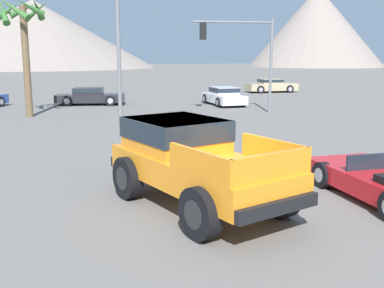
{
  "coord_description": "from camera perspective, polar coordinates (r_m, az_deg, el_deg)",
  "views": [
    {
      "loc": [
        -1.93,
        -9.39,
        3.25
      ],
      "look_at": [
        -0.39,
        0.78,
        1.2
      ],
      "focal_mm": 42.0,
      "sensor_mm": 36.0,
      "label": 1
    }
  ],
  "objects": [
    {
      "name": "ground_plane",
      "position": [
        10.12,
        2.86,
        -7.49
      ],
      "size": [
        320.0,
        320.0,
        0.0
      ],
      "primitive_type": "plane",
      "color": "slate"
    },
    {
      "name": "palm_tree_tall",
      "position": [
        25.39,
        -20.68,
        13.71
      ],
      "size": [
        2.74,
        2.67,
        6.16
      ],
      "color": "brown",
      "rests_on": "ground_plane"
    },
    {
      "name": "street_lamp_post",
      "position": [
        16.34,
        -9.46,
        16.37
      ],
      "size": [
        0.9,
        0.24,
        7.94
      ],
      "color": "slate",
      "rests_on": "ground_plane"
    },
    {
      "name": "orange_pickup_truck",
      "position": [
        9.81,
        -0.18,
        -1.65
      ],
      "size": [
        3.81,
        5.19,
        1.83
      ],
      "rotation": [
        0.0,
        0.0,
        0.45
      ],
      "color": "orange",
      "rests_on": "ground_plane"
    },
    {
      "name": "traffic_light_main",
      "position": [
        25.44,
        6.16,
        12.27
      ],
      "size": [
        4.49,
        0.38,
        5.25
      ],
      "rotation": [
        0.0,
        0.0,
        3.14
      ],
      "color": "slate",
      "rests_on": "ground_plane"
    },
    {
      "name": "parked_car_dark",
      "position": [
        30.59,
        -12.84,
        5.98
      ],
      "size": [
        4.51,
        2.08,
        1.13
      ],
      "rotation": [
        0.0,
        0.0,
        4.65
      ],
      "color": "#232328",
      "rests_on": "ground_plane"
    },
    {
      "name": "parked_car_tan",
      "position": [
        40.42,
        10.01,
        7.34
      ],
      "size": [
        4.53,
        2.2,
        1.18
      ],
      "rotation": [
        0.0,
        0.0,
        4.8
      ],
      "color": "tan",
      "rests_on": "ground_plane"
    },
    {
      "name": "parked_car_white",
      "position": [
        29.74,
        4.05,
        6.12
      ],
      "size": [
        2.32,
        4.31,
        1.19
      ],
      "rotation": [
        0.0,
        0.0,
        0.15
      ],
      "color": "white",
      "rests_on": "ground_plane"
    }
  ]
}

